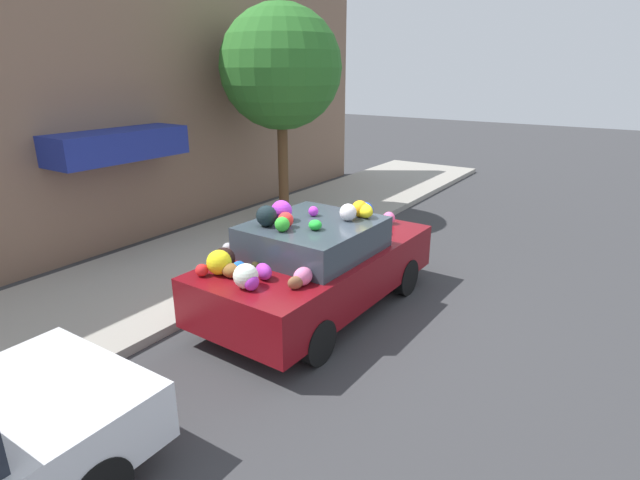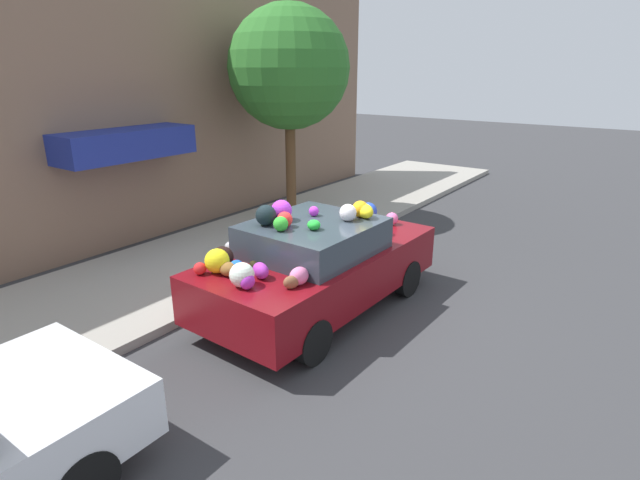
% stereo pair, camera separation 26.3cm
% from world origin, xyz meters
% --- Properties ---
extents(ground_plane, '(60.00, 60.00, 0.00)m').
position_xyz_m(ground_plane, '(0.00, 0.00, 0.00)').
color(ground_plane, '#38383A').
extents(sidewalk_curb, '(24.00, 3.20, 0.14)m').
position_xyz_m(sidewalk_curb, '(0.00, 2.70, 0.07)').
color(sidewalk_curb, '#9E998E').
rests_on(sidewalk_curb, ground).
extents(building_facade, '(18.00, 1.20, 5.58)m').
position_xyz_m(building_facade, '(-0.00, 4.93, 2.76)').
color(building_facade, '#846651').
rests_on(building_facade, ground).
extents(street_tree, '(2.75, 2.75, 4.80)m').
position_xyz_m(street_tree, '(3.50, 3.20, 3.55)').
color(street_tree, brown).
rests_on(street_tree, sidewalk_curb).
extents(fire_hydrant, '(0.20, 0.20, 0.70)m').
position_xyz_m(fire_hydrant, '(-0.26, 1.45, 0.48)').
color(fire_hydrant, '#B2B2B7').
rests_on(fire_hydrant, sidewalk_curb).
extents(art_car, '(4.09, 1.94, 1.76)m').
position_xyz_m(art_car, '(-0.05, -0.20, 0.78)').
color(art_car, maroon).
rests_on(art_car, ground).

